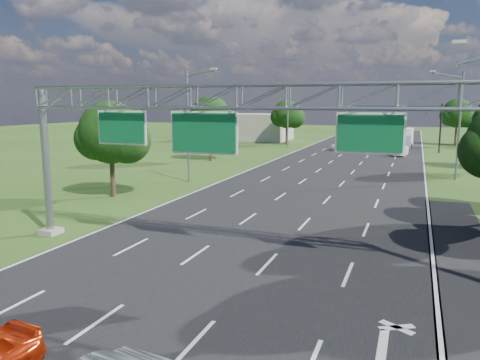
% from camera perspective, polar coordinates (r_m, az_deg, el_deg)
% --- Properties ---
extents(ground, '(220.00, 220.00, 0.00)m').
position_cam_1_polar(ground, '(39.36, 8.87, -1.26)').
color(ground, '#294615').
rests_on(ground, ground).
extents(road, '(18.00, 180.00, 0.02)m').
position_cam_1_polar(road, '(39.36, 8.87, -1.26)').
color(road, black).
rests_on(road, ground).
extents(road_flare, '(3.00, 30.00, 0.02)m').
position_cam_1_polar(road_flare, '(23.19, 25.89, -9.75)').
color(road_flare, black).
rests_on(road_flare, ground).
extents(sign_gantry, '(23.50, 1.00, 9.56)m').
position_cam_1_polar(sign_gantry, '(21.24, 0.10, 8.48)').
color(sign_gantry, gray).
rests_on(sign_gantry, ground).
extents(traffic_signal, '(12.21, 0.24, 7.00)m').
position_cam_1_polar(traffic_signal, '(72.92, 20.55, 7.25)').
color(traffic_signal, black).
rests_on(traffic_signal, ground).
extents(streetlight_l_near, '(2.97, 0.22, 10.16)m').
position_cam_1_polar(streetlight_l_near, '(42.45, -6.15, 7.17)').
color(streetlight_l_near, gray).
rests_on(streetlight_l_near, ground).
extents(streetlight_l_far, '(2.97, 0.22, 10.16)m').
position_cam_1_polar(streetlight_l_far, '(75.36, 6.01, 8.16)').
color(streetlight_l_far, gray).
rests_on(streetlight_l_far, ground).
extents(streetlight_r_mid, '(2.97, 0.22, 10.16)m').
position_cam_1_polar(streetlight_r_mid, '(48.05, 24.99, 6.60)').
color(streetlight_r_mid, gray).
rests_on(streetlight_r_mid, ground).
extents(tree_verge_la, '(5.76, 4.80, 7.40)m').
position_cam_1_polar(tree_verge_la, '(37.05, -15.35, 5.27)').
color(tree_verge_la, '#2D2116').
rests_on(tree_verge_la, ground).
extents(tree_verge_lb, '(5.76, 4.80, 8.06)m').
position_cam_1_polar(tree_verge_lb, '(58.02, -3.53, 7.65)').
color(tree_verge_lb, '#2D2116').
rests_on(tree_verge_lb, ground).
extents(tree_verge_lc, '(5.76, 4.80, 7.62)m').
position_cam_1_polar(tree_verge_lc, '(80.66, 5.80, 7.82)').
color(tree_verge_lc, '#2D2116').
rests_on(tree_verge_lc, ground).
extents(tree_verge_re, '(5.76, 4.80, 7.84)m').
position_cam_1_polar(tree_verge_re, '(86.18, 25.02, 7.24)').
color(tree_verge_re, '#2D2116').
rests_on(tree_verge_re, ground).
extents(building_left, '(14.00, 10.00, 5.00)m').
position_cam_1_polar(building_left, '(91.03, 1.51, 6.49)').
color(building_left, gray).
rests_on(building_left, ground).
extents(car_queue_a, '(1.79, 4.18, 1.20)m').
position_cam_1_polar(car_queue_a, '(73.24, 12.00, 4.07)').
color(car_queue_a, white).
rests_on(car_queue_a, ground).
extents(car_queue_b, '(1.93, 4.16, 1.15)m').
position_cam_1_polar(car_queue_b, '(77.62, 14.09, 4.27)').
color(car_queue_b, black).
rests_on(car_queue_b, ground).
extents(car_queue_d, '(1.85, 4.11, 1.31)m').
position_cam_1_polar(car_queue_d, '(67.33, 19.05, 3.34)').
color(car_queue_d, silver).
rests_on(car_queue_d, ground).
extents(box_truck, '(2.59, 7.77, 2.89)m').
position_cam_1_polar(box_truck, '(82.47, 19.43, 4.87)').
color(box_truck, white).
rests_on(box_truck, ground).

